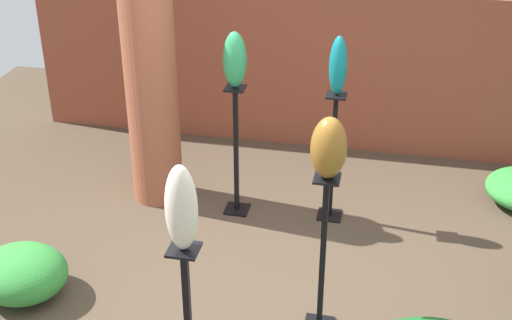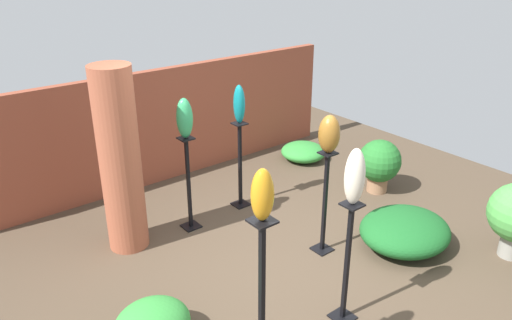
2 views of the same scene
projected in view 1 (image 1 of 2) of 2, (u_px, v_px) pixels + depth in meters
name	position (u px, v px, depth m)	size (l,w,h in m)	color
ground_plane	(260.00, 309.00, 4.99)	(8.00, 8.00, 0.00)	#4C3D2D
brick_wall_back	(314.00, 70.00, 6.86)	(5.60, 0.12, 1.58)	brown
brick_pillar	(151.00, 89.00, 5.87)	(0.43, 0.43, 2.04)	#9E5138
pedestal_jade	(236.00, 157.00, 5.88)	(0.20, 0.20, 1.14)	black
pedestal_bronze	(322.00, 262.00, 4.59)	(0.20, 0.20, 1.17)	black
pedestal_teal	(332.00, 163.00, 5.81)	(0.20, 0.20, 1.12)	black
art_vase_jade	(235.00, 60.00, 5.48)	(0.19, 0.17, 0.45)	#2D9356
art_vase_ivory	(181.00, 208.00, 3.52)	(0.17, 0.17, 0.49)	beige
art_vase_bronze	(329.00, 148.00, 4.19)	(0.22, 0.22, 0.40)	brown
art_vase_teal	(338.00, 66.00, 5.40)	(0.14, 0.15, 0.47)	#0F727A
foliage_bed_west	(22.00, 273.00, 5.05)	(0.66, 0.59, 0.37)	#338C38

